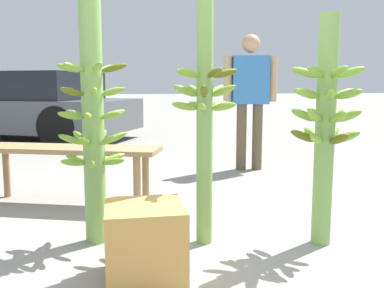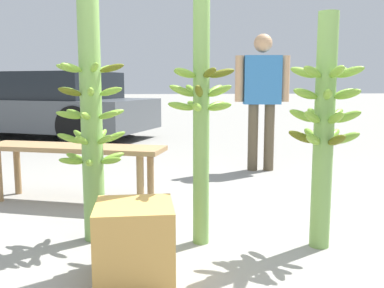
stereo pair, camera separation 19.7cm
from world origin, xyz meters
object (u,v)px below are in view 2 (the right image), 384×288
at_px(parked_car, 46,106).
at_px(produce_crate, 135,241).
at_px(banana_stalk_center, 201,109).
at_px(banana_stalk_right, 324,124).
at_px(banana_stalk_left, 91,110).
at_px(market_bench, 74,154).
at_px(vendor_person, 262,91).

bearing_deg(parked_car, produce_crate, -138.46).
distance_m(banana_stalk_center, banana_stalk_right, 0.76).
xyz_separation_m(banana_stalk_left, banana_stalk_center, (0.69, -0.14, 0.01)).
bearing_deg(banana_stalk_left, banana_stalk_right, -11.67).
relative_size(banana_stalk_right, parked_car, 0.32).
bearing_deg(produce_crate, banana_stalk_left, 114.10).
bearing_deg(banana_stalk_center, banana_stalk_left, 168.23).
bearing_deg(market_bench, banana_stalk_center, -29.60).
relative_size(banana_stalk_center, market_bench, 1.03).
bearing_deg(market_bench, banana_stalk_right, -17.14).
height_order(vendor_person, parked_car, vendor_person).
bearing_deg(banana_stalk_center, produce_crate, -131.70).
relative_size(banana_stalk_left, produce_crate, 4.29).
xyz_separation_m(vendor_person, market_bench, (-2.00, -1.16, -0.52)).
relative_size(vendor_person, market_bench, 0.98).
height_order(market_bench, parked_car, parked_car).
height_order(banana_stalk_right, produce_crate, banana_stalk_right).
height_order(banana_stalk_left, market_bench, banana_stalk_left).
relative_size(market_bench, produce_crate, 4.02).
xyz_separation_m(vendor_person, parked_car, (-3.23, 3.52, -0.34)).
relative_size(banana_stalk_left, market_bench, 1.07).
xyz_separation_m(banana_stalk_left, banana_stalk_right, (1.44, -0.30, -0.08)).
bearing_deg(banana_stalk_center, parked_car, 110.84).
xyz_separation_m(banana_stalk_center, produce_crate, (-0.42, -0.47, -0.67)).
bearing_deg(banana_stalk_center, vendor_person, 65.38).
distance_m(banana_stalk_left, banana_stalk_center, 0.71).
xyz_separation_m(banana_stalk_right, vendor_person, (0.29, 2.41, 0.16)).
distance_m(banana_stalk_right, produce_crate, 1.34).
bearing_deg(produce_crate, banana_stalk_right, 15.30).
height_order(banana_stalk_right, parked_car, banana_stalk_right).
relative_size(banana_stalk_center, banana_stalk_right, 1.16).
distance_m(vendor_person, parked_car, 4.79).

